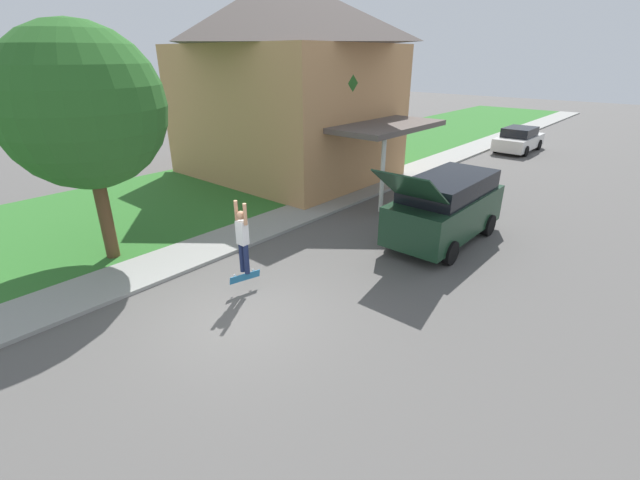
{
  "coord_description": "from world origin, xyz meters",
  "views": [
    {
      "loc": [
        6.77,
        -5.02,
        5.44
      ],
      "look_at": [
        0.3,
        2.45,
        1.16
      ],
      "focal_mm": 24.0,
      "sensor_mm": 36.0,
      "label": 1
    }
  ],
  "objects_px": {
    "lawn_tree_near": "(82,108)",
    "skateboarder": "(243,237)",
    "lawn_tree_far": "(322,83)",
    "suv_parked": "(446,207)",
    "skateboard": "(245,277)",
    "car_down_street": "(519,140)"
  },
  "relations": [
    {
      "from": "car_down_street",
      "to": "skateboard",
      "type": "relative_size",
      "value": 5.25
    },
    {
      "from": "lawn_tree_far",
      "to": "skateboarder",
      "type": "relative_size",
      "value": 3.3
    },
    {
      "from": "lawn_tree_near",
      "to": "suv_parked",
      "type": "relative_size",
      "value": 1.18
    },
    {
      "from": "suv_parked",
      "to": "car_down_street",
      "type": "height_order",
      "value": "suv_parked"
    },
    {
      "from": "skateboarder",
      "to": "skateboard",
      "type": "distance_m",
      "value": 1.05
    },
    {
      "from": "suv_parked",
      "to": "skateboard",
      "type": "bearing_deg",
      "value": -110.15
    },
    {
      "from": "car_down_street",
      "to": "skateboard",
      "type": "height_order",
      "value": "car_down_street"
    },
    {
      "from": "lawn_tree_near",
      "to": "skateboarder",
      "type": "distance_m",
      "value": 5.31
    },
    {
      "from": "lawn_tree_near",
      "to": "skateboarder",
      "type": "relative_size",
      "value": 3.41
    },
    {
      "from": "skateboard",
      "to": "skateboarder",
      "type": "bearing_deg",
      "value": 89.01
    },
    {
      "from": "lawn_tree_far",
      "to": "suv_parked",
      "type": "distance_m",
      "value": 7.67
    },
    {
      "from": "skateboarder",
      "to": "skateboard",
      "type": "bearing_deg",
      "value": -90.99
    },
    {
      "from": "lawn_tree_near",
      "to": "skateboard",
      "type": "relative_size",
      "value": 7.63
    },
    {
      "from": "lawn_tree_far",
      "to": "suv_parked",
      "type": "height_order",
      "value": "lawn_tree_far"
    },
    {
      "from": "suv_parked",
      "to": "skateboard",
      "type": "height_order",
      "value": "suv_parked"
    },
    {
      "from": "lawn_tree_near",
      "to": "car_down_street",
      "type": "relative_size",
      "value": 1.45
    },
    {
      "from": "lawn_tree_near",
      "to": "skateboard",
      "type": "bearing_deg",
      "value": 16.8
    },
    {
      "from": "suv_parked",
      "to": "skateboarder",
      "type": "height_order",
      "value": "suv_parked"
    },
    {
      "from": "suv_parked",
      "to": "car_down_street",
      "type": "bearing_deg",
      "value": 100.13
    },
    {
      "from": "suv_parked",
      "to": "skateboarder",
      "type": "distance_m",
      "value": 6.56
    },
    {
      "from": "lawn_tree_near",
      "to": "skateboard",
      "type": "xyz_separation_m",
      "value": [
        4.34,
        1.31,
        -3.82
      ]
    },
    {
      "from": "skateboard",
      "to": "suv_parked",
      "type": "bearing_deg",
      "value": 69.85
    }
  ]
}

